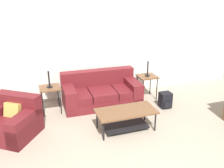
% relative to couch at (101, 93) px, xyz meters
% --- Properties ---
extents(wall_back, '(8.87, 0.06, 2.60)m').
position_rel_couch_xyz_m(wall_back, '(0.02, 0.61, 1.01)').
color(wall_back, silver).
rests_on(wall_back, ground_plane).
extents(couch, '(1.97, 1.03, 0.82)m').
position_rel_couch_xyz_m(couch, '(0.00, 0.00, 0.00)').
color(couch, maroon).
rests_on(couch, ground_plane).
extents(armchair, '(1.31, 1.30, 0.80)m').
position_rel_couch_xyz_m(armchair, '(-2.14, -0.88, -0.00)').
color(armchair, maroon).
rests_on(armchair, ground_plane).
extents(coffee_table, '(1.25, 0.61, 0.45)m').
position_rel_couch_xyz_m(coffee_table, '(0.13, -1.43, 0.04)').
color(coffee_table, brown).
rests_on(coffee_table, ground_plane).
extents(side_table_left, '(0.49, 0.46, 0.64)m').
position_rel_couch_xyz_m(side_table_left, '(-1.28, -0.08, 0.27)').
color(side_table_left, brown).
rests_on(side_table_left, ground_plane).
extents(side_table_right, '(0.49, 0.46, 0.64)m').
position_rel_couch_xyz_m(side_table_right, '(1.27, -0.08, 0.27)').
color(side_table_right, brown).
rests_on(side_table_right, ground_plane).
extents(table_lamp_left, '(0.33, 0.33, 0.67)m').
position_rel_couch_xyz_m(table_lamp_left, '(-1.28, -0.08, 0.90)').
color(table_lamp_left, black).
rests_on(table_lamp_left, side_table_left).
extents(table_lamp_right, '(0.33, 0.33, 0.67)m').
position_rel_couch_xyz_m(table_lamp_right, '(1.27, -0.08, 0.90)').
color(table_lamp_right, black).
rests_on(table_lamp_right, side_table_right).
extents(backpack, '(0.29, 0.31, 0.39)m').
position_rel_couch_xyz_m(backpack, '(1.47, -0.75, -0.10)').
color(backpack, black).
rests_on(backpack, ground_plane).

